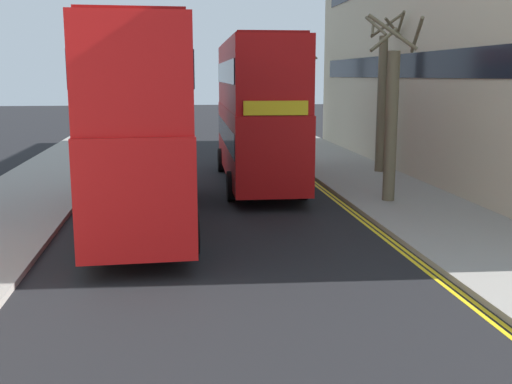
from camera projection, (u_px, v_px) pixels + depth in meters
name	position (u px, v px, depth m)	size (l,w,h in m)	color
sidewalk_right	(425.00, 212.00, 19.10)	(4.00, 80.00, 0.14)	gray
kerb_line_outer	(381.00, 232.00, 16.90)	(0.10, 56.00, 0.01)	yellow
kerb_line_inner	(376.00, 232.00, 16.88)	(0.10, 56.00, 0.01)	yellow
double_decker_bus_away	(139.00, 120.00, 17.36)	(3.06, 10.88, 5.64)	red
double_decker_bus_oncoming	(257.00, 108.00, 23.95)	(2.98, 10.86, 5.64)	#B20F0F
street_tree_near	(392.00, 120.00, 20.07)	(1.94, 1.84, 6.03)	#6B6047
street_tree_mid	(302.00, 94.00, 37.57)	(1.76, 1.76, 6.08)	#6B6047
street_tree_far	(382.00, 96.00, 26.20)	(1.85, 1.86, 6.83)	#6B6047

